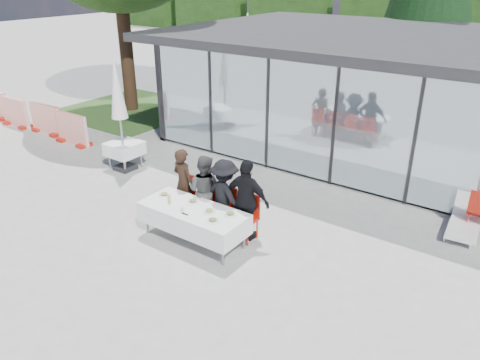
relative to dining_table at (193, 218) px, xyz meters
The scene contains 25 objects.
ground 0.55m from the dining_table, 50.81° to the left, with size 90.00×90.00×0.00m, color #A5A29D.
pavilion 8.66m from the dining_table, 75.88° to the left, with size 14.80×8.80×3.44m.
treeline 28.20m from the dining_table, 93.93° to the left, with size 62.50×2.00×4.40m.
dining_table is the anchor object (origin of this frame).
diner_a 1.17m from the dining_table, 140.97° to the left, with size 0.59×0.59×1.61m, color #301F15.
diner_chair_a 1.16m from the dining_table, 139.77° to the left, with size 0.44×0.44×0.97m.
diner_b 0.82m from the dining_table, 111.99° to the left, with size 0.77×0.77×1.59m, color #464646.
diner_chair_b 0.80m from the dining_table, 111.16° to the left, with size 0.44×0.44×0.97m.
diner_c 0.81m from the dining_table, 70.24° to the left, with size 1.04×1.04×1.61m, color black.
diner_chair_c 0.79m from the dining_table, 71.00° to the left, with size 0.44×0.44×0.97m.
diner_d 1.14m from the dining_table, 41.37° to the left, with size 1.02×1.02×1.74m, color black.
diner_chair_d 1.11m from the dining_table, 42.58° to the left, with size 0.44×0.44×0.97m.
plate_a 0.91m from the dining_table, behind, with size 0.27×0.27×0.07m.
plate_b 0.37m from the dining_table, 130.28° to the left, with size 0.27×0.27×0.07m.
plate_c 0.44m from the dining_table, 11.53° to the left, with size 0.27×0.27×0.07m.
plate_d 0.84m from the dining_table, 15.61° to the left, with size 0.27×0.27×0.07m.
plate_extra 0.72m from the dining_table, 15.72° to the right, with size 0.27×0.27×0.07m.
juice_bottle 0.63m from the dining_table, behind, with size 0.06×0.06×0.17m, color #96BC4E.
drinking_glasses 0.36m from the dining_table, 106.49° to the right, with size 0.07×0.07×0.10m.
folded_eyeglasses 0.36m from the dining_table, 83.12° to the right, with size 0.14×0.03×0.01m, color black.
spare_table_left 4.53m from the dining_table, 155.49° to the left, with size 0.86×0.86×0.74m.
spare_chair_b 5.98m from the dining_table, 38.63° to the left, with size 0.47×0.47×0.97m.
market_umbrella 4.63m from the dining_table, 156.38° to the left, with size 0.50×0.50×3.00m.
lounger 5.77m from the dining_table, 39.29° to the left, with size 0.71×1.38×0.72m.
grass_patch 10.41m from the dining_table, 144.15° to the left, with size 5.00×5.00×0.02m, color #385926.
Camera 1 is at (5.49, -6.31, 5.14)m, focal length 35.00 mm.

